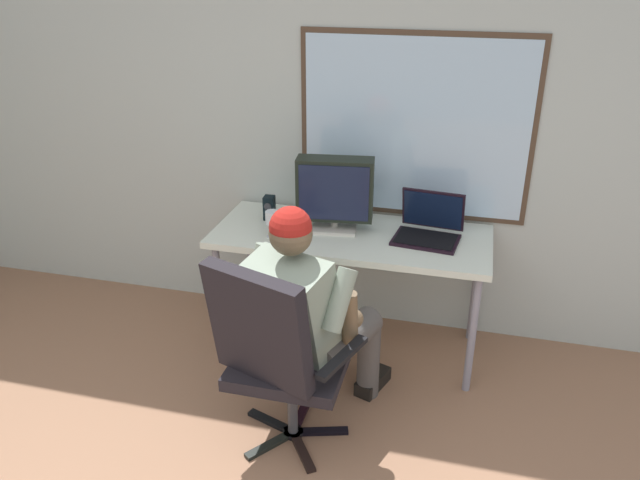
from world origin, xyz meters
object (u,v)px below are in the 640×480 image
at_px(desk_speaker, 269,208).
at_px(laptop, 429,226).
at_px(wine_glass, 272,219).
at_px(desk, 351,244).
at_px(person_seated, 309,310).
at_px(crt_monitor, 335,191).
at_px(office_chair, 276,349).

bearing_deg(desk_speaker, laptop, -1.07).
bearing_deg(wine_glass, desk, 19.69).
relative_size(person_seated, wine_glass, 7.97).
bearing_deg(laptop, desk_speaker, 178.93).
relative_size(desk, crt_monitor, 3.53).
bearing_deg(laptop, wine_glass, -165.56).
distance_m(crt_monitor, wine_glass, 0.38).
bearing_deg(crt_monitor, person_seated, -86.40).
xyz_separation_m(desk, crt_monitor, (-0.10, 0.04, 0.29)).
xyz_separation_m(laptop, desk_speaker, (-0.93, 0.02, 0.01)).
height_order(office_chair, desk_speaker, office_chair).
bearing_deg(crt_monitor, office_chair, -92.18).
bearing_deg(office_chair, crt_monitor, 87.82).
xyz_separation_m(person_seated, laptop, (0.48, 0.74, 0.18)).
distance_m(desk, wine_glass, 0.47).
relative_size(office_chair, crt_monitor, 2.33).
xyz_separation_m(office_chair, person_seated, (0.08, 0.26, 0.06)).
distance_m(crt_monitor, laptop, 0.55).
bearing_deg(desk_speaker, desk, -9.49).
bearing_deg(wine_glass, person_seated, -56.03).
distance_m(person_seated, wine_glass, 0.67).
relative_size(crt_monitor, desk_speaker, 3.08).
height_order(desk, office_chair, office_chair).
distance_m(wine_glass, desk_speaker, 0.25).
distance_m(laptop, desk_speaker, 0.93).
xyz_separation_m(desk, person_seated, (-0.06, -0.67, -0.05)).
xyz_separation_m(desk, wine_glass, (-0.41, -0.15, 0.17)).
relative_size(crt_monitor, laptop, 1.15).
bearing_deg(laptop, desk, -170.92).
relative_size(wine_glass, desk_speaker, 1.06).
bearing_deg(crt_monitor, wine_glass, -148.98).
xyz_separation_m(wine_glass, desk_speaker, (-0.10, 0.23, -0.03)).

